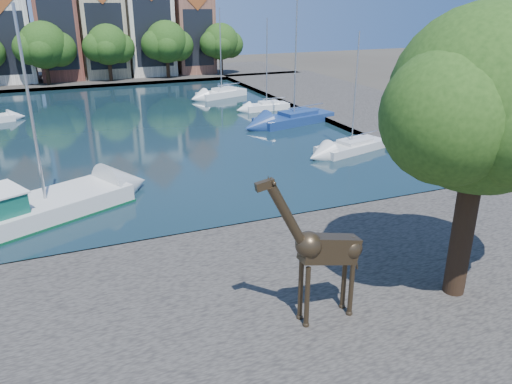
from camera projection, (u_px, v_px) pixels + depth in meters
ground at (201, 239)px, 24.65m from camera, size 160.00×160.00×0.00m
water_basin at (127, 129)px, 45.33m from camera, size 38.00×50.00×0.08m
near_quay at (255, 311)px, 18.52m from camera, size 50.00×14.00×0.50m
far_quay at (93, 78)px, 72.86m from camera, size 60.00×16.00×0.50m
right_quay at (360, 106)px, 54.08m from camera, size 14.00×52.00×0.50m
plane_tree at (486, 107)px, 16.79m from camera, size 8.32×6.40×10.62m
townhouse_west_inner at (5, 28)px, 66.57m from camera, size 6.43×9.18×15.15m
townhouse_center at (55, 20)px, 68.50m from camera, size 5.44×9.18×16.93m
townhouse_east_inner at (101, 24)px, 70.85m from camera, size 5.94×9.18×15.79m
townhouse_east_mid at (147, 20)px, 73.00m from camera, size 6.43×9.18×16.65m
townhouse_east_end at (190, 27)px, 75.66m from camera, size 5.44×9.18×14.43m
far_tree_mid_west at (45, 47)px, 64.21m from camera, size 7.80×6.00×8.00m
far_tree_mid_east at (108, 46)px, 67.08m from camera, size 7.02×5.40×7.52m
far_tree_east at (167, 43)px, 69.87m from camera, size 7.54×5.80×7.84m
far_tree_far_east at (221, 43)px, 72.75m from camera, size 6.76×5.20×7.36m
giraffe_statue at (322, 250)px, 16.74m from camera, size 3.86×0.67×5.53m
motorsailer at (13, 212)px, 25.51m from camera, size 11.89×8.03×10.85m
sailboat_right_a at (351, 145)px, 38.43m from camera, size 6.45×3.71×8.87m
sailboat_right_b at (294, 117)px, 47.00m from camera, size 8.33×4.64×12.55m
sailboat_right_c at (266, 105)px, 52.68m from camera, size 4.81×1.83×9.24m
sailboat_right_d at (222, 92)px, 59.52m from camera, size 6.52×4.15×10.05m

